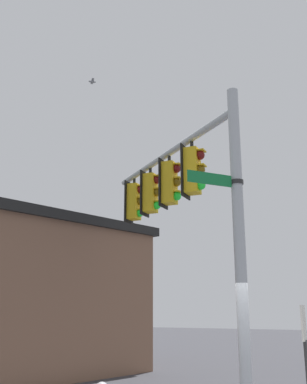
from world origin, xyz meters
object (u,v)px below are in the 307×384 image
traffic_light_nearest_pole (193,171)px  bird_flying (92,82)px  street_name_sign (222,180)px  traffic_light_mid_outer (151,193)px  traffic_light_mid_inner (170,183)px  traffic_light_arm_end (135,202)px  historical_marker (305,339)px

traffic_light_nearest_pole → bird_flying: bearing=-114.0°
street_name_sign → bird_flying: 7.37m
traffic_light_mid_outer → bird_flying: size_ratio=4.50×
traffic_light_nearest_pole → bird_flying: size_ratio=4.50×
traffic_light_mid_inner → street_name_sign: (2.05, 1.87, -0.69)m
traffic_light_arm_end → bird_flying: 4.15m
traffic_light_nearest_pole → traffic_light_mid_inner: (-0.73, -0.86, 0.00)m
street_name_sign → bird_flying: size_ratio=3.27×
traffic_light_mid_inner → traffic_light_mid_outer: size_ratio=1.00×
historical_marker → traffic_light_nearest_pole: bearing=-51.9°
traffic_light_arm_end → street_name_sign: (3.52, 3.58, -0.69)m
traffic_light_nearest_pole → traffic_light_mid_outer: bearing=-130.5°
traffic_light_mid_outer → bird_flying: bird_flying is taller
traffic_light_arm_end → traffic_light_nearest_pole: bearing=49.5°
traffic_light_nearest_pole → bird_flying: bird_flying is taller
bird_flying → historical_marker: bird_flying is taller
traffic_light_arm_end → traffic_light_mid_inner: bearing=49.5°
bird_flying → traffic_light_nearest_pole: bearing=66.0°
historical_marker → traffic_light_arm_end: bearing=-98.4°
traffic_light_arm_end → historical_marker: 5.86m
traffic_light_mid_inner → traffic_light_mid_outer: 1.13m
traffic_light_nearest_pole → traffic_light_mid_outer: 2.25m
traffic_light_mid_outer → street_name_sign: 3.96m
traffic_light_mid_inner → traffic_light_mid_outer: bearing=-130.5°
traffic_light_mid_inner → traffic_light_arm_end: size_ratio=1.00×
traffic_light_mid_outer → bird_flying: 4.48m
traffic_light_mid_outer → bird_flying: (-0.26, -2.16, 3.91)m
traffic_light_nearest_pole → traffic_light_mid_inner: size_ratio=1.00×
traffic_light_mid_inner → historical_marker: 4.69m
traffic_light_mid_outer → historical_marker: 5.19m
traffic_light_nearest_pole → traffic_light_mid_outer: (-1.46, -1.71, 0.00)m
traffic_light_nearest_pole → street_name_sign: bearing=37.5°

